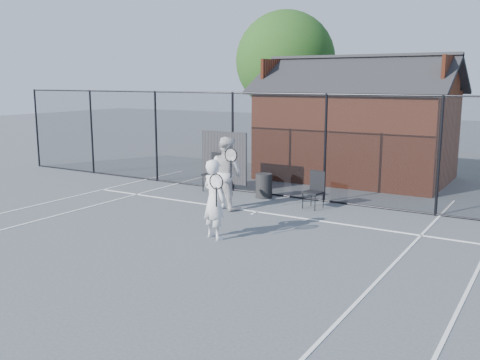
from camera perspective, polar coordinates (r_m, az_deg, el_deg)
The scene contains 10 objects.
ground at distance 11.37m, azimuth -5.64°, elevation -6.54°, with size 80.00×80.00×0.00m, color #434A4D.
court_lines at distance 10.39m, azimuth -10.06°, elevation -8.28°, with size 11.02×18.00×0.01m.
fence at distance 15.41m, azimuth 4.57°, elevation 3.50°, with size 22.04×3.00×3.00m.
clubhouse at distance 18.75m, azimuth 12.33°, elevation 5.05°, with size 6.50×4.36×4.19m.
tree_left at distance 24.78m, azimuth 4.87°, elevation 12.52°, with size 4.48×4.48×6.44m.
player_front at distance 11.33m, azimuth -2.77°, elevation -2.06°, with size 0.81×0.65×1.71m.
player_back at distance 13.98m, azimuth -1.46°, elevation 0.77°, with size 1.10×0.91×1.91m.
chair_left at distance 16.27m, azimuth -2.86°, elevation 0.76°, with size 0.54×0.56×1.13m, color black.
chair_right at distance 14.19m, azimuth 7.82°, elevation -1.12°, with size 0.46×0.48×0.97m, color black.
waste_bin at distance 15.41m, azimuth 2.57°, elevation -0.61°, with size 0.48×0.48×0.70m, color #262626.
Camera 1 is at (6.56, -8.66, 3.34)m, focal length 40.00 mm.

